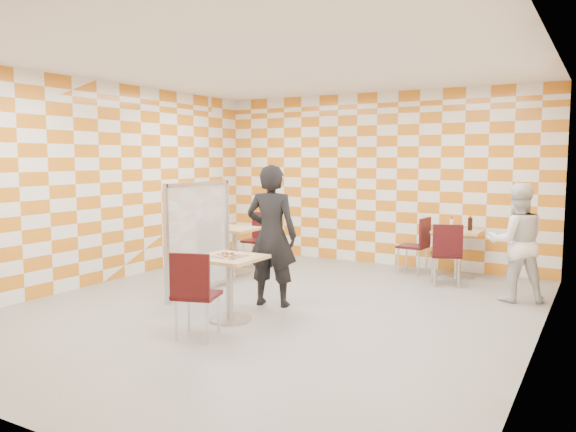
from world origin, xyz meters
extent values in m
plane|color=gray|center=(0.00, 0.00, 0.00)|extent=(7.00, 7.00, 0.00)
plane|color=white|center=(0.00, 0.00, 3.00)|extent=(7.00, 7.00, 0.00)
plane|color=white|center=(0.00, 3.50, 1.50)|extent=(6.00, 0.00, 6.00)
plane|color=white|center=(-3.00, 0.00, 1.50)|extent=(0.00, 7.00, 7.00)
plane|color=white|center=(3.00, 0.00, 1.50)|extent=(0.00, 7.00, 7.00)
cube|color=tan|center=(-0.18, -0.67, 0.73)|extent=(0.70, 0.70, 0.04)
cylinder|color=#A5A5AA|center=(-0.18, -0.67, 0.37)|extent=(0.08, 0.08, 0.70)
cylinder|color=#A5A5AA|center=(-0.18, -0.67, 0.01)|extent=(0.50, 0.50, 0.03)
cube|color=tan|center=(1.55, 3.02, 0.73)|extent=(0.70, 0.70, 0.04)
cylinder|color=#A5A5AA|center=(1.55, 3.02, 0.37)|extent=(0.08, 0.08, 0.70)
cylinder|color=#A5A5AA|center=(1.55, 3.02, 0.01)|extent=(0.50, 0.50, 0.03)
cube|color=tan|center=(-1.64, 1.51, 0.73)|extent=(0.70, 0.70, 0.04)
cylinder|color=#A5A5AA|center=(-1.64, 1.51, 0.37)|extent=(0.08, 0.08, 0.70)
cylinder|color=#A5A5AA|center=(-1.64, 1.51, 0.01)|extent=(0.50, 0.50, 0.03)
cube|color=#3A0B0F|center=(-0.11, -1.34, 0.45)|extent=(0.53, 0.53, 0.04)
cube|color=#3A0B0F|center=(-0.04, -1.53, 0.70)|extent=(0.41, 0.17, 0.45)
cylinder|color=silver|center=(0.00, -1.13, 0.21)|extent=(0.03, 0.03, 0.43)
cylinder|color=silver|center=(-0.32, -1.23, 0.21)|extent=(0.03, 0.03, 0.43)
cylinder|color=silver|center=(0.11, -1.45, 0.21)|extent=(0.03, 0.03, 0.43)
cylinder|color=silver|center=(-0.22, -1.56, 0.21)|extent=(0.03, 0.03, 0.43)
cube|color=#3A0B0F|center=(1.53, 2.37, 0.45)|extent=(0.54, 0.54, 0.04)
cube|color=#3A0B0F|center=(1.60, 2.18, 0.70)|extent=(0.41, 0.19, 0.45)
cylinder|color=silver|center=(1.63, 2.59, 0.21)|extent=(0.03, 0.03, 0.43)
cylinder|color=silver|center=(1.31, 2.47, 0.21)|extent=(0.03, 0.03, 0.43)
cylinder|color=silver|center=(1.75, 2.27, 0.21)|extent=(0.03, 0.03, 0.43)
cylinder|color=silver|center=(1.43, 2.15, 0.21)|extent=(0.03, 0.03, 0.43)
cube|color=#3A0B0F|center=(0.87, 2.91, 0.45)|extent=(0.45, 0.45, 0.04)
cube|color=#3A0B0F|center=(1.07, 2.89, 0.70)|extent=(0.07, 0.42, 0.45)
cylinder|color=silver|center=(0.71, 3.09, 0.21)|extent=(0.03, 0.03, 0.43)
cylinder|color=silver|center=(0.68, 2.75, 0.21)|extent=(0.03, 0.03, 0.43)
cylinder|color=silver|center=(1.05, 3.06, 0.21)|extent=(0.03, 0.03, 0.43)
cylinder|color=silver|center=(1.02, 2.72, 0.21)|extent=(0.03, 0.03, 0.43)
cube|color=#3A0B0F|center=(-1.52, 0.91, 0.45)|extent=(0.44, 0.44, 0.04)
cube|color=#3A0B0F|center=(-1.53, 0.71, 0.70)|extent=(0.42, 0.06, 0.45)
cylinder|color=silver|center=(-1.34, 1.07, 0.21)|extent=(0.03, 0.03, 0.43)
cylinder|color=silver|center=(-1.68, 1.08, 0.21)|extent=(0.03, 0.03, 0.43)
cylinder|color=silver|center=(-1.36, 0.73, 0.21)|extent=(0.03, 0.03, 0.43)
cylinder|color=silver|center=(-1.70, 0.74, 0.21)|extent=(0.03, 0.03, 0.43)
cube|color=#3A0B0F|center=(-1.64, 2.16, 0.45)|extent=(0.44, 0.44, 0.04)
cube|color=#3A0B0F|center=(-1.64, 2.36, 0.70)|extent=(0.42, 0.06, 0.45)
cylinder|color=silver|center=(-1.80, 1.99, 0.21)|extent=(0.03, 0.03, 0.43)
cylinder|color=silver|center=(-1.46, 2.00, 0.21)|extent=(0.03, 0.03, 0.43)
cylinder|color=silver|center=(-1.81, 2.33, 0.21)|extent=(0.03, 0.03, 0.43)
cylinder|color=silver|center=(-1.47, 2.34, 0.21)|extent=(0.03, 0.03, 0.43)
cube|color=white|center=(-1.29, 0.17, 0.80)|extent=(0.02, 1.30, 1.40)
cube|color=#B2B2B7|center=(-1.29, 0.17, 1.52)|extent=(0.05, 1.30, 0.05)
cube|color=#B2B2B7|center=(-1.29, 0.17, 0.08)|extent=(0.05, 1.30, 0.05)
cube|color=#B2B2B7|center=(-1.29, -0.48, 0.80)|extent=(0.05, 0.05, 1.50)
cylinder|color=#B2B2B7|center=(-1.29, -0.48, 0.03)|extent=(0.08, 0.08, 0.05)
cube|color=#B2B2B7|center=(-1.29, 0.82, 0.80)|extent=(0.05, 0.05, 1.50)
cylinder|color=#B2B2B7|center=(-1.29, 0.82, 0.03)|extent=(0.08, 0.08, 0.05)
imported|color=black|center=(-0.11, 0.14, 0.90)|extent=(0.73, 0.56, 1.79)
imported|color=white|center=(2.55, 1.92, 0.77)|extent=(0.92, 0.84, 1.55)
cube|color=silver|center=(-0.18, -0.69, 0.75)|extent=(0.38, 0.34, 0.01)
cone|color=tan|center=(-0.18, -0.69, 0.77)|extent=(0.40, 0.40, 0.02)
cone|color=#F2D88C|center=(-0.18, -0.67, 0.78)|extent=(0.33, 0.33, 0.01)
cylinder|color=maroon|center=(-0.24, -0.79, 0.79)|extent=(0.04, 0.04, 0.01)
cylinder|color=maroon|center=(-0.13, -0.78, 0.79)|extent=(0.04, 0.04, 0.01)
cylinder|color=maroon|center=(-0.18, -0.71, 0.79)|extent=(0.04, 0.04, 0.01)
cylinder|color=maroon|center=(-0.23, -0.66, 0.79)|extent=(0.04, 0.04, 0.01)
cylinder|color=maroon|center=(-0.12, -0.68, 0.79)|extent=(0.04, 0.04, 0.01)
torus|color=black|center=(-0.13, -0.72, 0.79)|extent=(0.03, 0.03, 0.01)
torus|color=black|center=(-0.20, -0.75, 0.79)|extent=(0.03, 0.03, 0.01)
torus|color=black|center=(-0.16, -0.65, 0.79)|extent=(0.03, 0.03, 0.01)
torus|color=black|center=(-0.25, -0.71, 0.79)|extent=(0.03, 0.03, 0.01)
cylinder|color=white|center=(1.43, 3.09, 0.83)|extent=(0.06, 0.06, 0.16)
cylinder|color=red|center=(1.43, 3.09, 0.93)|extent=(0.04, 0.04, 0.04)
cylinder|color=black|center=(1.72, 3.06, 0.85)|extent=(0.07, 0.07, 0.20)
cylinder|color=red|center=(1.72, 3.06, 0.96)|extent=(0.03, 0.03, 0.03)
camera|label=1|loc=(3.55, -5.83, 1.88)|focal=35.00mm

